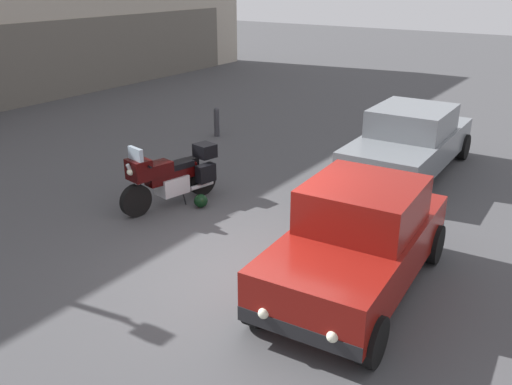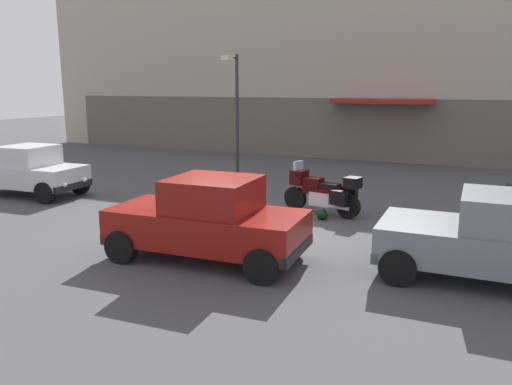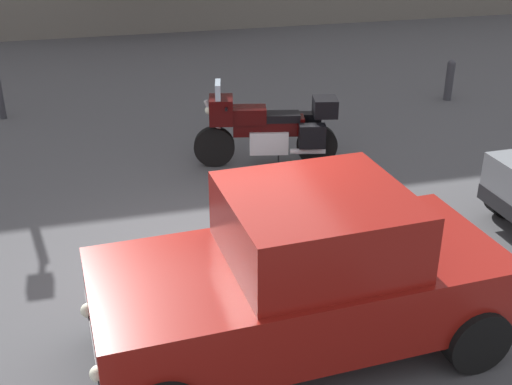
% 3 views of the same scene
% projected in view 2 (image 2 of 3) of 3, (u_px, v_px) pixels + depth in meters
% --- Properties ---
extents(ground_plane, '(80.00, 80.00, 0.00)m').
position_uv_depth(ground_plane, '(222.00, 236.00, 11.49)').
color(ground_plane, '#424244').
extents(building_facade_rear, '(35.98, 3.40, 9.13)m').
position_uv_depth(building_facade_rear, '(371.00, 60.00, 23.32)').
color(building_facade_rear, '#A89E8E').
rests_on(building_facade_rear, ground).
extents(motorcycle, '(2.24, 1.00, 1.36)m').
position_uv_depth(motorcycle, '(323.00, 191.00, 13.35)').
color(motorcycle, black).
rests_on(motorcycle, ground).
extents(helmet, '(0.28, 0.28, 0.28)m').
position_uv_depth(helmet, '(322.00, 214.00, 12.86)').
color(helmet, black).
rests_on(helmet, ground).
extents(car_hatchback_near, '(3.95, 1.98, 1.64)m').
position_uv_depth(car_hatchback_near, '(208.00, 220.00, 9.77)').
color(car_hatchback_near, maroon).
rests_on(car_hatchback_near, ground).
extents(car_compact_side, '(3.55, 1.90, 1.56)m').
position_uv_depth(car_compact_side, '(30.00, 171.00, 15.60)').
color(car_compact_side, silver).
rests_on(car_compact_side, ground).
extents(streetlamp_curbside, '(0.28, 0.94, 4.41)m').
position_uv_depth(streetlamp_curbside, '(235.00, 105.00, 17.58)').
color(streetlamp_curbside, '#2D2D33').
rests_on(streetlamp_curbside, ground).
extents(bollard_curbside, '(0.16, 0.16, 0.84)m').
position_uv_depth(bollard_curbside, '(508.00, 196.00, 13.60)').
color(bollard_curbside, '#333338').
rests_on(bollard_curbside, ground).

